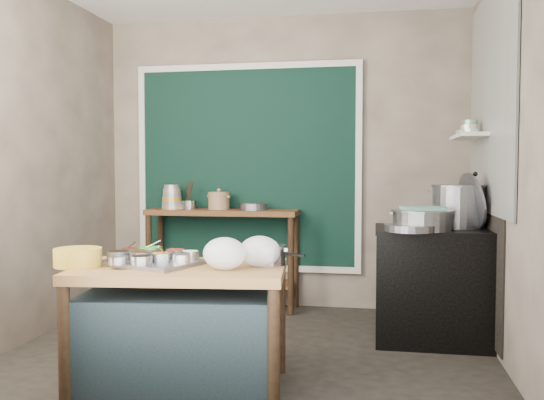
% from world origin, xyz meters
% --- Properties ---
extents(floor, '(3.50, 3.00, 0.02)m').
position_xyz_m(floor, '(0.00, 0.00, -0.01)').
color(floor, '#2D2922').
rests_on(floor, ground).
extents(back_wall, '(3.50, 0.02, 2.80)m').
position_xyz_m(back_wall, '(0.00, 1.51, 1.40)').
color(back_wall, gray).
rests_on(back_wall, floor).
extents(left_wall, '(0.02, 3.00, 2.80)m').
position_xyz_m(left_wall, '(-1.76, 0.00, 1.40)').
color(left_wall, gray).
rests_on(left_wall, floor).
extents(right_wall, '(0.02, 3.00, 2.80)m').
position_xyz_m(right_wall, '(1.76, 0.00, 1.40)').
color(right_wall, gray).
rests_on(right_wall, floor).
extents(curtain_panel, '(2.10, 0.02, 1.90)m').
position_xyz_m(curtain_panel, '(-0.35, 1.47, 1.35)').
color(curtain_panel, black).
rests_on(curtain_panel, back_wall).
extents(curtain_frame, '(2.22, 0.03, 2.02)m').
position_xyz_m(curtain_frame, '(-0.35, 1.46, 1.35)').
color(curtain_frame, beige).
rests_on(curtain_frame, back_wall).
extents(tile_panel, '(0.02, 1.70, 1.70)m').
position_xyz_m(tile_panel, '(1.74, 0.55, 1.85)').
color(tile_panel, '#B2B2AA').
rests_on(tile_panel, right_wall).
extents(soot_patch, '(0.01, 1.30, 1.30)m').
position_xyz_m(soot_patch, '(1.74, 0.65, 0.70)').
color(soot_patch, black).
rests_on(soot_patch, right_wall).
extents(wall_shelf, '(0.22, 0.70, 0.03)m').
position_xyz_m(wall_shelf, '(1.63, 0.85, 1.60)').
color(wall_shelf, beige).
rests_on(wall_shelf, right_wall).
extents(prep_table, '(1.32, 0.85, 0.75)m').
position_xyz_m(prep_table, '(-0.26, -0.75, 0.38)').
color(prep_table, olive).
rests_on(prep_table, floor).
extents(back_counter, '(1.45, 0.40, 0.95)m').
position_xyz_m(back_counter, '(-0.55, 1.28, 0.47)').
color(back_counter, '#543618').
rests_on(back_counter, floor).
extents(stove_block, '(0.90, 0.68, 0.85)m').
position_xyz_m(stove_block, '(1.35, 0.55, 0.42)').
color(stove_block, black).
rests_on(stove_block, floor).
extents(stove_top, '(0.92, 0.69, 0.03)m').
position_xyz_m(stove_top, '(1.35, 0.55, 0.86)').
color(stove_top, black).
rests_on(stove_top, stove_block).
extents(condiment_tray, '(0.67, 0.57, 0.03)m').
position_xyz_m(condiment_tray, '(-0.46, -0.73, 0.76)').
color(condiment_tray, gray).
rests_on(condiment_tray, prep_table).
extents(condiment_bowls, '(0.55, 0.43, 0.06)m').
position_xyz_m(condiment_bowls, '(-0.48, -0.71, 0.80)').
color(condiment_bowls, silver).
rests_on(condiment_bowls, condiment_tray).
extents(yellow_basin, '(0.34, 0.34, 0.11)m').
position_xyz_m(yellow_basin, '(-0.87, -0.86, 0.80)').
color(yellow_basin, '#C08334').
rests_on(yellow_basin, prep_table).
extents(saucepan, '(0.28, 0.28, 0.12)m').
position_xyz_m(saucepan, '(0.25, -0.61, 0.81)').
color(saucepan, gray).
rests_on(saucepan, prep_table).
extents(plastic_bag_a, '(0.30, 0.27, 0.19)m').
position_xyz_m(plastic_bag_a, '(0.03, -0.82, 0.84)').
color(plastic_bag_a, white).
rests_on(plastic_bag_a, prep_table).
extents(plastic_bag_b, '(0.31, 0.30, 0.19)m').
position_xyz_m(plastic_bag_b, '(0.21, -0.69, 0.84)').
color(plastic_bag_b, white).
rests_on(plastic_bag_b, prep_table).
extents(bowl_stack, '(0.21, 0.21, 0.24)m').
position_xyz_m(bowl_stack, '(-1.05, 1.26, 1.05)').
color(bowl_stack, tan).
rests_on(bowl_stack, back_counter).
extents(utensil_cup, '(0.15, 0.15, 0.08)m').
position_xyz_m(utensil_cup, '(-0.88, 1.27, 0.99)').
color(utensil_cup, gray).
rests_on(utensil_cup, back_counter).
extents(ceramic_crock, '(0.29, 0.29, 0.15)m').
position_xyz_m(ceramic_crock, '(-0.59, 1.30, 1.02)').
color(ceramic_crock, olive).
rests_on(ceramic_crock, back_counter).
extents(wide_bowl, '(0.33, 0.33, 0.06)m').
position_xyz_m(wide_bowl, '(-0.25, 1.27, 0.98)').
color(wide_bowl, gray).
rests_on(wide_bowl, back_counter).
extents(stock_pot, '(0.45, 0.45, 0.33)m').
position_xyz_m(stock_pot, '(1.53, 0.64, 1.05)').
color(stock_pot, gray).
rests_on(stock_pot, stove_top).
extents(pot_lid, '(0.21, 0.45, 0.43)m').
position_xyz_m(pot_lid, '(1.62, 0.57, 1.09)').
color(pot_lid, gray).
rests_on(pot_lid, stove_top).
extents(steamer, '(0.56, 0.56, 0.15)m').
position_xyz_m(steamer, '(1.23, 0.38, 0.96)').
color(steamer, gray).
rests_on(steamer, stove_top).
extents(green_cloth, '(0.33, 0.28, 0.02)m').
position_xyz_m(green_cloth, '(1.23, 0.38, 1.04)').
color(green_cloth, '#5A9E80').
rests_on(green_cloth, steamer).
extents(shallow_pan, '(0.50, 0.50, 0.05)m').
position_xyz_m(shallow_pan, '(1.14, 0.28, 0.91)').
color(shallow_pan, gray).
rests_on(shallow_pan, stove_top).
extents(shelf_bowl_stack, '(0.14, 0.14, 0.11)m').
position_xyz_m(shelf_bowl_stack, '(1.63, 0.82, 1.67)').
color(shelf_bowl_stack, silver).
rests_on(shelf_bowl_stack, wall_shelf).
extents(shelf_bowl_green, '(0.16, 0.16, 0.05)m').
position_xyz_m(shelf_bowl_green, '(1.63, 1.08, 1.64)').
color(shelf_bowl_green, gray).
rests_on(shelf_bowl_green, wall_shelf).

